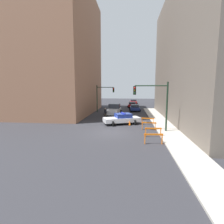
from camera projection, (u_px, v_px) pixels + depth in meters
ground_plane at (110, 133)px, 18.42m from camera, size 120.00×120.00×0.00m
sidewalk_right at (171, 134)px, 17.76m from camera, size 2.40×44.00×0.12m
building_corner_left at (54, 54)px, 31.99m from camera, size 14.00×20.00×21.82m
building_right at (215, 53)px, 23.59m from camera, size 12.00×28.00×18.76m
traffic_light_near at (156, 99)px, 18.38m from camera, size 3.64×0.35×5.20m
traffic_light_far at (103, 95)px, 33.56m from camera, size 3.44×0.35×5.20m
police_car at (122, 119)px, 22.66m from camera, size 5.05×3.45×1.52m
white_truck at (114, 110)px, 30.25m from camera, size 2.87×5.52×1.90m
parked_car_near at (135, 108)px, 35.70m from camera, size 2.37×4.35×1.31m
parked_car_mid at (132, 105)px, 42.29m from camera, size 2.35×4.35×1.31m
parked_car_far at (133, 102)px, 51.47m from camera, size 2.47×4.41×1.31m
pedestrian_crossing at (105, 113)px, 26.71m from camera, size 0.50×0.50×1.66m
barrier_front at (154, 137)px, 14.62m from camera, size 1.60×0.30×0.90m
barrier_mid at (153, 131)px, 16.78m from camera, size 1.60×0.27×0.90m
barrier_back at (149, 125)px, 19.54m from camera, size 1.59×0.34×0.90m
barrier_corner at (148, 120)px, 22.29m from camera, size 1.59×0.34×0.90m
traffic_cone at (130, 123)px, 21.94m from camera, size 0.36×0.36×0.66m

